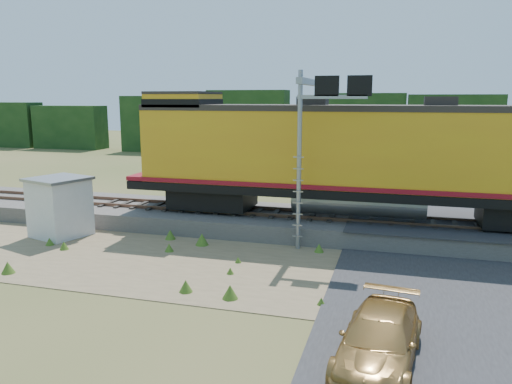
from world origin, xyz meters
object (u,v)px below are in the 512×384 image
(shed, at_px, (60,207))
(car, at_px, (379,340))
(locomotive, at_px, (353,155))
(signal_gantry, at_px, (318,116))

(shed, bearing_deg, car, -10.45)
(locomotive, bearing_deg, car, -81.22)
(signal_gantry, height_order, car, signal_gantry)
(car, bearing_deg, shed, 158.99)
(locomotive, height_order, signal_gantry, signal_gantry)
(shed, height_order, signal_gantry, signal_gantry)
(locomotive, distance_m, car, 11.95)
(locomotive, relative_size, car, 5.05)
(shed, height_order, car, shed)
(locomotive, xyz_separation_m, shed, (-12.80, -3.82, -2.35))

